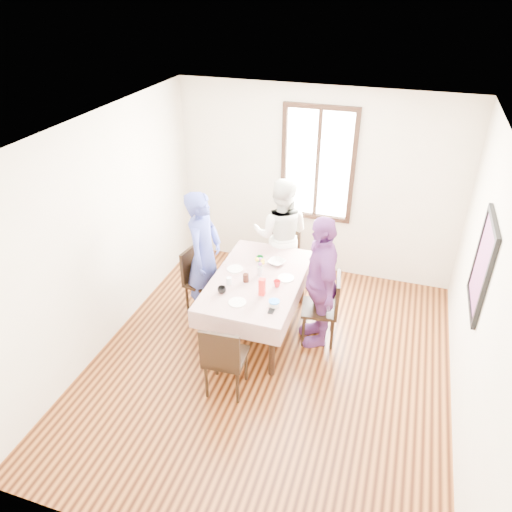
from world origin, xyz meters
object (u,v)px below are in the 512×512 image
chair_left (204,282)px  chair_far (281,256)px  chair_right (320,308)px  person_right (320,282)px  dining_table (257,304)px  person_far (281,235)px  person_left (204,255)px  chair_near (226,356)px

chair_left → chair_far: size_ratio=1.00×
chair_right → chair_left: bearing=77.7°
chair_left → person_right: 1.57m
dining_table → person_far: (0.00, 1.05, 0.44)m
person_left → chair_far: bearing=-38.4°
chair_near → chair_far: bearing=85.8°
chair_left → chair_near: bearing=41.7°
dining_table → person_far: person_far is taller
chair_near → chair_left: bearing=118.1°
chair_right → person_right: size_ratio=0.55×
person_left → person_far: bearing=-39.0°
dining_table → person_right: size_ratio=0.94×
person_right → person_left: bearing=-116.4°
chair_left → person_right: person_right is taller
person_right → chair_right: bearing=67.3°
chair_right → person_far: size_ratio=0.56×
chair_right → person_far: 1.32m
chair_right → person_right: (-0.02, 0.00, 0.38)m
chair_near → person_left: person_left is taller
dining_table → chair_right: chair_right is taller
chair_right → dining_table: bearing=84.9°
chair_right → person_far: bearing=28.7°
chair_near → person_right: (0.75, 1.12, 0.38)m
chair_right → chair_near: 1.36m
person_left → person_right: person_left is taller
chair_near → person_far: bearing=85.8°
chair_far → dining_table: bearing=98.4°
chair_far → person_right: person_right is taller
chair_right → chair_far: size_ratio=1.00×
chair_right → person_right: 0.38m
chair_far → chair_near: bearing=98.4°
chair_far → person_right: bearing=134.5°
chair_far → person_far: bearing=98.4°
chair_left → chair_near: same height
chair_left → chair_right: size_ratio=1.00×
dining_table → chair_far: 1.08m
chair_left → person_left: bearing=99.5°
chair_left → person_left: person_left is taller
person_far → chair_far: bearing=-96.7°
chair_left → person_far: size_ratio=0.56×
dining_table → chair_left: size_ratio=1.72×
person_far → person_right: person_right is taller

